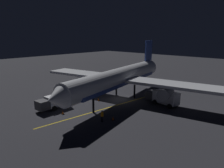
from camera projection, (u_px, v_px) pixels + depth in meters
ground_plane at (119, 100)px, 41.53m from camera, size 180.00×180.00×0.20m
apron_guide_stripe at (112, 107)px, 37.49m from camera, size 3.17×27.86×0.01m
airliner at (121, 78)px, 41.03m from camera, size 36.42×36.23×11.05m
baggage_truck at (54, 102)px, 36.34m from camera, size 2.45×5.82×2.24m
catering_truck at (163, 98)px, 38.40m from camera, size 6.52×2.82×2.53m
ground_crew_worker at (102, 116)px, 30.84m from camera, size 0.40×0.40×1.74m
traffic_cone_near_left at (113, 118)px, 31.61m from camera, size 0.50×0.50×0.55m
traffic_cone_near_right at (63, 113)px, 33.88m from camera, size 0.50×0.50×0.55m
traffic_cone_under_wing at (79, 100)px, 40.50m from camera, size 0.50×0.50×0.55m
traffic_cone_far at (98, 100)px, 40.73m from camera, size 0.50×0.50×0.55m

